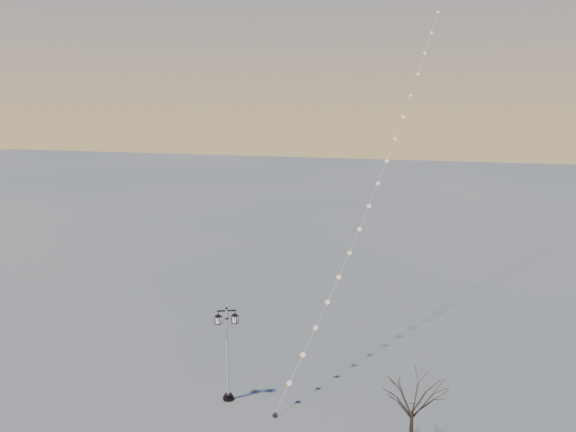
% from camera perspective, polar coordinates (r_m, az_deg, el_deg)
% --- Properties ---
extents(ground, '(300.00, 300.00, 0.00)m').
position_cam_1_polar(ground, '(32.93, -3.36, -19.51)').
color(ground, '#484B49').
rests_on(ground, ground).
extents(street_lamp, '(1.33, 0.86, 5.55)m').
position_cam_1_polar(street_lamp, '(33.94, -5.92, -12.75)').
color(street_lamp, black).
rests_on(street_lamp, ground).
extents(bare_tree, '(2.34, 2.34, 3.88)m').
position_cam_1_polar(bare_tree, '(30.03, 12.01, -17.07)').
color(bare_tree, '#32271B').
rests_on(bare_tree, ground).
extents(kite_train, '(10.13, 39.95, 41.63)m').
position_cam_1_polar(kite_train, '(47.62, 11.97, 15.60)').
color(kite_train, black).
rests_on(kite_train, ground).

